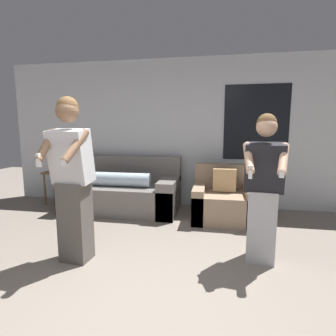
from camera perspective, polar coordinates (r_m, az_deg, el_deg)
The scene contains 7 objects.
ground_plane at distance 2.28m, azimuth -9.09°, elevation -30.76°, with size 14.00×14.00×0.00m, color slate.
wall_back at distance 4.91m, azimuth 3.32°, elevation 7.50°, with size 6.80×0.07×2.70m.
couch at distance 4.77m, azimuth -9.85°, elevation -5.08°, with size 2.00×0.98×0.94m.
armchair at distance 4.34m, azimuth 12.04°, elevation -6.93°, with size 0.96×0.89×0.85m.
side_table at distance 5.51m, azimuth -22.24°, elevation -1.49°, with size 0.53×0.49×0.78m.
person_left at distance 2.95m, azimuth -20.17°, elevation -2.27°, with size 0.47×0.51×1.77m.
person_right at distance 2.95m, azimuth 20.01°, elevation -4.34°, with size 0.46×0.51×1.60m.
Camera 1 is at (0.61, -1.66, 1.44)m, focal length 28.00 mm.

